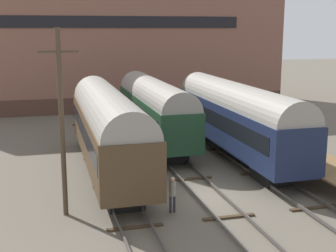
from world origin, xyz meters
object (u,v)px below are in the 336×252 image
at_px(bench, 302,148).
at_px(person_worker, 172,191).
at_px(train_car_brown, 108,126).
at_px(utility_pole, 62,121).
at_px(train_car_navy, 236,115).
at_px(train_car_green, 155,107).

height_order(bench, person_worker, bench).
bearing_deg(train_car_brown, utility_pole, -115.91).
bearing_deg(person_worker, train_car_brown, 106.54).
bearing_deg(bench, person_worker, -155.92).
height_order(train_car_navy, person_worker, train_car_navy).
xyz_separation_m(train_car_navy, utility_pole, (-12.09, -7.69, 1.67)).
bearing_deg(train_car_green, person_worker, -99.80).
relative_size(train_car_brown, utility_pole, 1.87).
relative_size(train_car_green, person_worker, 8.56).
xyz_separation_m(train_car_navy, train_car_brown, (-9.13, -1.60, 0.05)).
height_order(train_car_navy, bench, train_car_navy).
bearing_deg(train_car_navy, person_worker, -128.61).
bearing_deg(person_worker, utility_pole, 168.00).
xyz_separation_m(train_car_green, person_worker, (-2.44, -14.12, -1.75)).
height_order(train_car_brown, bench, train_car_brown).
height_order(bench, utility_pole, utility_pole).
xyz_separation_m(train_car_brown, utility_pole, (-2.96, -6.09, 1.62)).
xyz_separation_m(train_car_green, utility_pole, (-7.53, -13.03, 1.78)).
distance_m(train_car_brown, person_worker, 7.72).
relative_size(train_car_green, utility_pole, 1.75).
xyz_separation_m(train_car_green, bench, (7.16, -9.83, -1.30)).
bearing_deg(utility_pole, train_car_green, 60.00).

